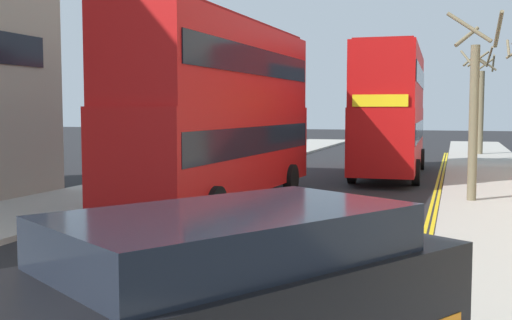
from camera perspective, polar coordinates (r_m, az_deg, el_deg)
The scene contains 8 objects.
sidewalk_left at distance 22.16m, azimuth -13.45°, elevation -3.03°, with size 4.00×80.00×0.14m, color #ADA89E.
kerb_line_outer at distance 17.05m, azimuth 15.83°, elevation -5.57°, with size 0.10×56.00×0.01m, color yellow.
kerb_line_inner at distance 17.05m, azimuth 15.29°, elevation -5.56°, with size 0.10×56.00×0.01m, color yellow.
double_decker_bus_away at distance 19.33m, azimuth -3.21°, elevation 4.79°, with size 3.10×10.89×5.64m.
double_decker_bus_oncoming at distance 28.57m, azimuth 12.20°, elevation 4.63°, with size 2.97×10.86×5.64m.
street_tree_mid at distance 20.54m, azimuth 19.25°, elevation 4.25°, with size 1.64×1.63×5.78m.
street_tree_far at distance 37.18m, azimuth 19.33°, elevation 4.77°, with size 1.73×1.68×6.27m.
street_tree_distant at distance 42.43m, azimuth 19.81°, elevation 4.53°, with size 1.45×1.64×6.27m.
Camera 1 is at (4.90, -2.78, 2.97)m, focal length 43.94 mm.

